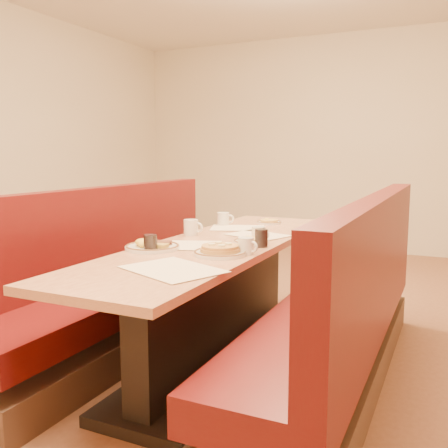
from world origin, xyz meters
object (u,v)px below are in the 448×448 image
at_px(booth_right, 341,323).
at_px(coffee_mug_c, 259,234).
at_px(coffee_mug_b, 191,227).
at_px(soda_tumbler_near, 151,244).
at_px(diner_table, 219,304).
at_px(booth_left, 120,292).
at_px(coffee_mug_d, 224,219).
at_px(soda_tumbler_mid, 261,238).
at_px(eggs_plate, 152,246).
at_px(pancake_plate, 220,251).
at_px(coffee_mug_a, 246,246).

relative_size(booth_right, coffee_mug_c, 21.79).
distance_m(coffee_mug_b, soda_tumbler_near, 0.61).
xyz_separation_m(diner_table, booth_right, (0.73, 0.00, -0.01)).
height_order(diner_table, booth_left, booth_left).
xyz_separation_m(diner_table, coffee_mug_d, (-0.28, 0.66, 0.42)).
distance_m(soda_tumbler_near, soda_tumbler_mid, 0.62).
height_order(diner_table, soda_tumbler_mid, soda_tumbler_mid).
height_order(booth_right, coffee_mug_c, booth_right).
bearing_deg(coffee_mug_b, eggs_plate, -88.63).
xyz_separation_m(diner_table, coffee_mug_c, (0.20, 0.14, 0.42)).
distance_m(coffee_mug_c, soda_tumbler_mid, 0.19).
bearing_deg(pancake_plate, coffee_mug_c, 86.21).
bearing_deg(pancake_plate, coffee_mug_a, 33.02).
height_order(diner_table, soda_tumbler_near, soda_tumbler_near).
relative_size(booth_right, coffee_mug_b, 18.99).
relative_size(eggs_plate, soda_tumbler_mid, 2.95).
distance_m(eggs_plate, coffee_mug_d, 1.01).
bearing_deg(coffee_mug_b, booth_right, -11.98).
bearing_deg(booth_right, coffee_mug_d, 146.98).
bearing_deg(eggs_plate, soda_tumbler_near, -59.83).
bearing_deg(diner_table, booth_left, 180.00).
bearing_deg(eggs_plate, booth_left, 144.18).
xyz_separation_m(booth_right, coffee_mug_c, (-0.53, 0.14, 0.43)).
bearing_deg(coffee_mug_c, coffee_mug_a, -69.14).
xyz_separation_m(diner_table, coffee_mug_a, (0.28, -0.26, 0.42)).
distance_m(diner_table, coffee_mug_d, 0.83).
bearing_deg(soda_tumbler_near, diner_table, 66.71).
distance_m(coffee_mug_c, soda_tumbler_near, 0.70).
xyz_separation_m(booth_right, soda_tumbler_mid, (-0.45, -0.04, 0.44)).
bearing_deg(booth_left, soda_tumbler_mid, -2.14).
xyz_separation_m(booth_left, eggs_plate, (0.49, -0.36, 0.41)).
bearing_deg(eggs_plate, coffee_mug_b, 94.07).
bearing_deg(soda_tumbler_mid, coffee_mug_a, -89.15).
distance_m(booth_right, soda_tumbler_mid, 0.63).
xyz_separation_m(booth_left, pancake_plate, (0.90, -0.34, 0.41)).
height_order(booth_right, coffee_mug_a, booth_right).
height_order(eggs_plate, soda_tumbler_near, soda_tumbler_near).
xyz_separation_m(eggs_plate, coffee_mug_d, (-0.04, 1.01, 0.03)).
distance_m(booth_left, coffee_mug_b, 0.66).
xyz_separation_m(booth_left, coffee_mug_d, (0.46, 0.66, 0.44)).
bearing_deg(coffee_mug_a, coffee_mug_d, 135.59).
bearing_deg(eggs_plate, booth_right, 20.13).
bearing_deg(coffee_mug_d, coffee_mug_c, -68.53).
bearing_deg(pancake_plate, diner_table, 116.33).
distance_m(diner_table, coffee_mug_b, 0.53).
bearing_deg(booth_left, coffee_mug_c, 8.28).
bearing_deg(pancake_plate, coffee_mug_d, 114.07).
bearing_deg(booth_left, diner_table, 0.00).
height_order(coffee_mug_c, soda_tumbler_near, soda_tumbler_near).
height_order(coffee_mug_c, coffee_mug_d, coffee_mug_d).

